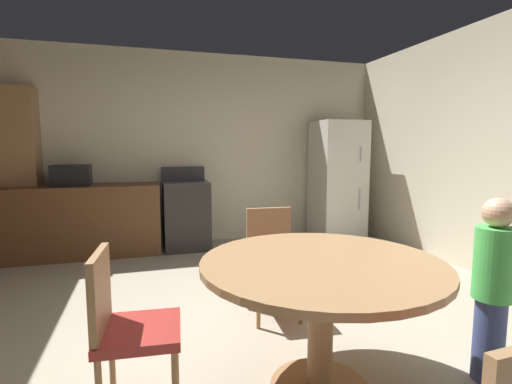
% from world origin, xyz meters
% --- Properties ---
extents(ground_plane, '(14.00, 14.00, 0.00)m').
position_xyz_m(ground_plane, '(0.00, 0.00, 0.00)').
color(ground_plane, '#A89E89').
extents(wall_back, '(5.61, 0.12, 2.70)m').
position_xyz_m(wall_back, '(0.00, 3.18, 1.35)').
color(wall_back, beige).
rests_on(wall_back, ground).
extents(kitchen_counter, '(1.87, 0.60, 0.90)m').
position_xyz_m(kitchen_counter, '(-1.57, 2.78, 0.45)').
color(kitchen_counter, brown).
rests_on(kitchen_counter, ground).
extents(pantry_column, '(0.44, 0.36, 2.10)m').
position_xyz_m(pantry_column, '(-2.28, 2.96, 1.05)').
color(pantry_column, '#9E754C').
rests_on(pantry_column, ground).
extents(oven_range, '(0.60, 0.60, 1.10)m').
position_xyz_m(oven_range, '(-0.28, 2.79, 0.47)').
color(oven_range, '#2D2B28').
rests_on(oven_range, ground).
extents(refrigerator, '(0.68, 0.68, 1.76)m').
position_xyz_m(refrigerator, '(1.98, 2.73, 0.88)').
color(refrigerator, silver).
rests_on(refrigerator, ground).
extents(microwave, '(0.44, 0.32, 0.26)m').
position_xyz_m(microwave, '(-1.67, 2.78, 1.03)').
color(microwave, black).
rests_on(microwave, kitchen_counter).
extents(dining_table, '(1.33, 1.33, 0.76)m').
position_xyz_m(dining_table, '(0.11, -0.53, 0.61)').
color(dining_table, '#9E754C').
rests_on(dining_table, ground).
extents(chair_north, '(0.43, 0.43, 0.87)m').
position_xyz_m(chair_north, '(0.18, 0.50, 0.50)').
color(chair_north, '#9E754C').
rests_on(chair_north, ground).
extents(chair_west, '(0.43, 0.43, 0.87)m').
position_xyz_m(chair_west, '(-0.92, -0.44, 0.50)').
color(chair_west, '#9E754C').
rests_on(chair_west, ground).
extents(person_child, '(0.26, 0.26, 1.09)m').
position_xyz_m(person_child, '(1.11, -0.72, 0.58)').
color(person_child, '#3D4C84').
rests_on(person_child, ground).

